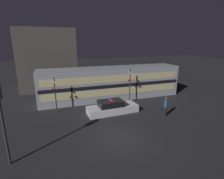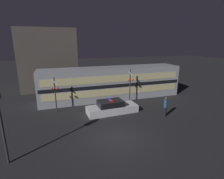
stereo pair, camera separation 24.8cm
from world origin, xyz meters
The scene contains 7 objects.
ground_plane centered at (0.00, 0.00, 0.00)m, with size 120.00×120.00×0.00m, color black.
train centered at (2.53, 8.67, 1.84)m, with size 16.40×3.01×3.68m.
police_car centered at (1.10, 4.37, 0.50)m, with size 4.87×1.93×1.34m.
pedestrian centered at (5.38, 2.02, 0.95)m, with size 0.31×0.31×1.85m.
crossing_signal_near centered at (3.83, 6.32, 2.18)m, with size 0.71×0.28×3.75m.
crossing_signal_far centered at (-3.89, 6.07, 2.00)m, with size 0.71×0.28×3.41m.
building_left centered at (-4.41, 16.51, 4.14)m, with size 7.46×6.21×8.27m.
Camera 2 is at (-3.75, -10.37, 6.57)m, focal length 28.00 mm.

